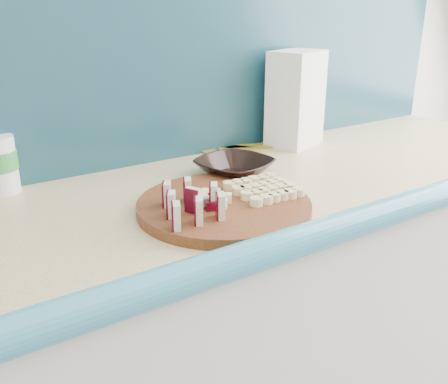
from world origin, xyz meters
name	(u,v)px	position (x,y,z in m)	size (l,w,h in m)	color
kitchen_counter	(206,358)	(0.10, 1.50, 0.46)	(2.20, 0.63, 0.91)	silver
backsplash	(142,67)	(0.10, 1.79, 1.16)	(2.20, 0.02, 0.50)	teal
cutting_board	(224,206)	(0.08, 1.39, 0.92)	(0.36, 0.36, 0.02)	#4B1F10
apple_wedges	(191,202)	(-0.01, 1.37, 0.96)	(0.13, 0.14, 0.05)	beige
apple_chunks	(214,199)	(0.06, 1.39, 0.94)	(0.06, 0.06, 0.02)	beige
banana_slices	(264,189)	(0.18, 1.38, 0.94)	(0.14, 0.14, 0.02)	#E0D489
brown_bowl	(234,168)	(0.23, 1.56, 0.93)	(0.18, 0.18, 0.04)	black
flour_bag	(296,99)	(0.55, 1.71, 1.05)	(0.16, 0.11, 0.27)	white
banana_peel	(229,149)	(0.35, 1.76, 0.91)	(0.23, 0.20, 0.01)	gold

